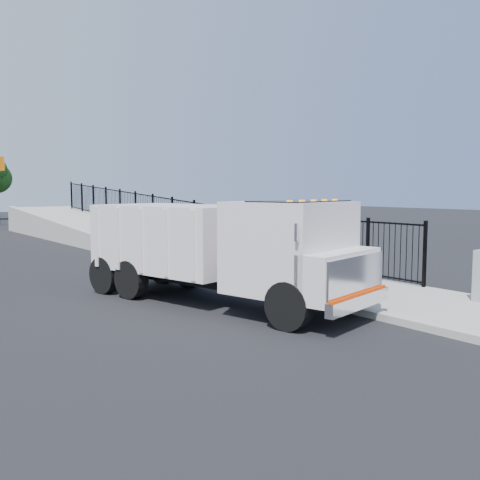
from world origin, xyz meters
TOP-DOWN VIEW (x-y plane):
  - ground at (0.00, 0.00)m, footprint 120.00×120.00m
  - sidewalk at (1.93, -2.00)m, footprint 3.55×12.00m
  - curb at (0.00, -2.00)m, footprint 0.30×12.00m
  - ramp at (2.12, 16.00)m, footprint 3.95×24.06m
  - iron_fence at (3.55, 12.00)m, footprint 0.10×28.00m
  - truck at (-1.83, -0.02)m, footprint 4.15×7.99m
  - worker at (1.32, -0.80)m, footprint 0.49×0.73m
  - debris at (2.92, -0.21)m, footprint 0.34×0.34m

SIDE VIEW (x-z plane):
  - ground at x=0.00m, z-range 0.00..0.00m
  - ramp at x=2.12m, z-range -1.60..1.60m
  - sidewalk at x=1.93m, z-range 0.00..0.12m
  - curb at x=0.00m, z-range 0.00..0.16m
  - debris at x=2.92m, z-range 0.12..0.20m
  - iron_fence at x=3.55m, z-range 0.00..1.80m
  - worker at x=1.32m, z-range 0.12..2.09m
  - truck at x=-1.83m, z-range 0.16..2.78m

